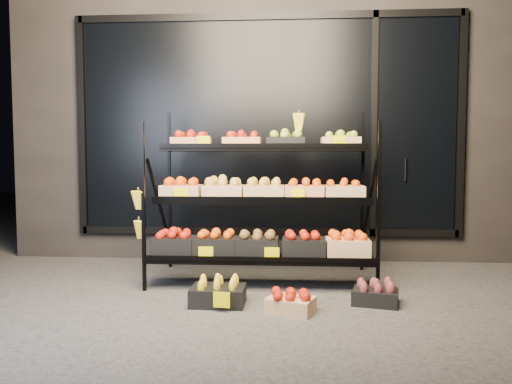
{
  "coord_description": "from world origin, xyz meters",
  "views": [
    {
      "loc": [
        0.26,
        -4.12,
        1.19
      ],
      "look_at": [
        -0.05,
        0.55,
        0.86
      ],
      "focal_mm": 35.0,
      "sensor_mm": 36.0,
      "label": 1
    }
  ],
  "objects": [
    {
      "name": "floor_crate_midright",
      "position": [
        0.27,
        -0.36,
        0.08
      ],
      "size": [
        0.41,
        0.35,
        0.18
      ],
      "rotation": [
        0.0,
        0.0,
        -0.34
      ],
      "color": "tan",
      "rests_on": "ground"
    },
    {
      "name": "tag_floor_a",
      "position": [
        -0.25,
        -0.4,
        0.06
      ],
      "size": [
        0.13,
        0.01,
        0.12
      ],
      "primitive_type": "cube",
      "color": "#E8E300",
      "rests_on": "ground"
    },
    {
      "name": "display_rack",
      "position": [
        -0.01,
        0.6,
        0.79
      ],
      "size": [
        2.18,
        1.02,
        1.74
      ],
      "color": "black",
      "rests_on": "ground"
    },
    {
      "name": "floor_crate_midleft",
      "position": [
        -0.31,
        -0.19,
        0.1
      ],
      "size": [
        0.44,
        0.32,
        0.21
      ],
      "rotation": [
        0.0,
        0.0,
        -0.02
      ],
      "color": "black",
      "rests_on": "ground"
    },
    {
      "name": "ground",
      "position": [
        0.0,
        0.0,
        0.0
      ],
      "size": [
        24.0,
        24.0,
        0.0
      ],
      "primitive_type": "plane",
      "color": "#514F4C",
      "rests_on": "ground"
    },
    {
      "name": "building",
      "position": [
        0.0,
        2.59,
        1.75
      ],
      "size": [
        6.0,
        2.08,
        3.5
      ],
      "color": "#2D2826",
      "rests_on": "ground"
    },
    {
      "name": "floor_crate_right",
      "position": [
        0.96,
        -0.1,
        0.09
      ],
      "size": [
        0.41,
        0.34,
        0.19
      ],
      "rotation": [
        0.0,
        0.0,
        -0.25
      ],
      "color": "black",
      "rests_on": "ground"
    }
  ]
}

